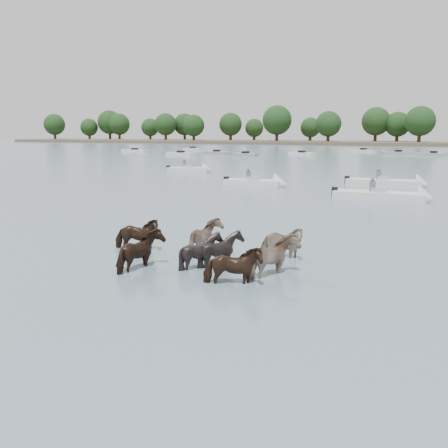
% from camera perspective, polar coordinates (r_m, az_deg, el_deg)
% --- Properties ---
extents(ground, '(400.00, 400.00, 0.00)m').
position_cam_1_polar(ground, '(13.72, -5.95, -6.81)').
color(ground, slate).
rests_on(ground, ground).
extents(shoreline, '(160.00, 30.00, 1.00)m').
position_cam_1_polar(shoreline, '(178.61, -0.96, 9.37)').
color(shoreline, '#4C4233').
rests_on(shoreline, ground).
extents(pony_herd, '(7.03, 4.65, 1.46)m').
position_cam_1_polar(pony_herd, '(15.51, -1.66, -3.12)').
color(pony_herd, black).
rests_on(pony_herd, ground).
extents(motorboat_a, '(5.00, 1.79, 1.92)m').
position_cam_1_polar(motorboat_a, '(37.71, 4.39, 4.63)').
color(motorboat_a, silver).
rests_on(motorboat_a, ground).
extents(motorboat_b, '(5.95, 1.66, 1.92)m').
position_cam_1_polar(motorboat_b, '(31.63, 18.63, 2.98)').
color(motorboat_b, silver).
rests_on(motorboat_b, ground).
extents(motorboat_c, '(6.12, 1.69, 1.92)m').
position_cam_1_polar(motorboat_c, '(39.94, 18.86, 4.42)').
color(motorboat_c, silver).
rests_on(motorboat_c, ground).
extents(motorboat_f, '(4.76, 2.86, 1.92)m').
position_cam_1_polar(motorboat_f, '(51.13, -3.36, 6.19)').
color(motorboat_f, silver).
rests_on(motorboat_f, ground).
extents(distant_flotilla, '(106.96, 29.44, 0.93)m').
position_cam_1_polar(distant_flotilla, '(89.46, 20.19, 7.43)').
color(distant_flotilla, silver).
rests_on(distant_flotilla, ground).
extents(treeline, '(145.61, 21.98, 12.34)m').
position_cam_1_polar(treeline, '(179.73, -0.86, 11.33)').
color(treeline, '#382619').
rests_on(treeline, ground).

